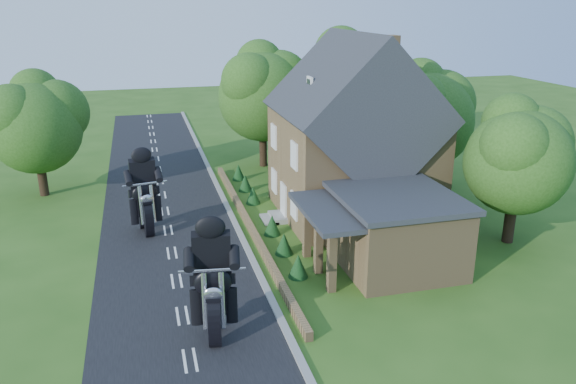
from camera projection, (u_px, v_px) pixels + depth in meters
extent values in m
plane|color=#2C5417|center=(177.00, 281.00, 24.76)|extent=(120.00, 120.00, 0.00)
cube|color=black|center=(177.00, 281.00, 24.75)|extent=(7.00, 80.00, 0.02)
cube|color=gray|center=(257.00, 270.00, 25.63)|extent=(0.30, 80.00, 0.12)
cube|color=olive|center=(250.00, 226.00, 30.32)|extent=(0.30, 22.00, 0.40)
cube|color=olive|center=(352.00, 163.00, 31.85)|extent=(8.00, 8.00, 6.00)
cube|color=#26292E|center=(354.00, 111.00, 30.88)|extent=(8.48, 8.64, 8.48)
cube|color=olive|center=(391.00, 50.00, 30.34)|extent=(0.60, 0.90, 1.60)
cube|color=white|center=(310.00, 85.00, 29.77)|extent=(0.12, 0.80, 0.90)
cube|color=black|center=(309.00, 85.00, 29.75)|extent=(0.04, 0.55, 0.65)
cube|color=white|center=(283.00, 202.00, 31.48)|extent=(0.10, 1.10, 2.10)
cube|color=gray|center=(278.00, 217.00, 31.69)|extent=(0.80, 1.60, 0.30)
cube|color=gray|center=(269.00, 219.00, 31.59)|extent=(0.80, 1.60, 0.15)
cube|color=white|center=(294.00, 206.00, 29.29)|extent=(0.10, 1.10, 1.40)
cube|color=black|center=(294.00, 206.00, 29.29)|extent=(0.04, 0.92, 1.22)
cube|color=white|center=(274.00, 181.00, 33.32)|extent=(0.10, 1.10, 1.40)
cube|color=black|center=(274.00, 181.00, 33.31)|extent=(0.04, 0.92, 1.22)
cube|color=white|center=(294.00, 156.00, 28.43)|extent=(0.10, 1.10, 1.40)
cube|color=black|center=(294.00, 156.00, 28.42)|extent=(0.04, 0.92, 1.22)
cube|color=white|center=(274.00, 137.00, 32.45)|extent=(0.10, 1.10, 1.40)
cube|color=black|center=(273.00, 137.00, 32.44)|extent=(0.04, 0.92, 1.22)
cube|color=olive|center=(395.00, 232.00, 25.96)|extent=(5.00, 5.60, 3.20)
cube|color=#26292E|center=(397.00, 197.00, 25.40)|extent=(5.30, 5.94, 0.24)
cube|color=#26292E|center=(332.00, 211.00, 24.76)|extent=(2.60, 5.32, 0.22)
cube|color=olive|center=(332.00, 261.00, 23.47)|extent=(0.35, 0.35, 2.80)
cube|color=olive|center=(319.00, 244.00, 25.12)|extent=(0.35, 0.35, 2.80)
cube|color=olive|center=(307.00, 229.00, 26.76)|extent=(0.35, 0.35, 2.80)
cylinder|color=black|center=(514.00, 216.00, 28.47)|extent=(0.56, 0.56, 2.80)
sphere|color=#244B15|center=(522.00, 162.00, 27.56)|extent=(5.20, 5.20, 5.20)
sphere|color=#244B15|center=(537.00, 143.00, 28.07)|extent=(3.74, 3.74, 3.74)
sphere|color=#244B15|center=(519.00, 146.00, 26.29)|extent=(3.22, 3.22, 3.22)
sphere|color=#244B15|center=(515.00, 121.00, 27.95)|extent=(2.86, 2.86, 2.86)
cylinder|color=black|center=(425.00, 169.00, 36.09)|extent=(0.56, 0.56, 3.00)
sphere|color=#244B15|center=(429.00, 121.00, 35.07)|extent=(6.00, 6.00, 6.00)
sphere|color=#244B15|center=(444.00, 104.00, 35.66)|extent=(4.32, 4.32, 4.32)
sphere|color=#244B15|center=(422.00, 105.00, 33.61)|extent=(3.72, 3.72, 3.72)
sphere|color=#244B15|center=(424.00, 84.00, 35.52)|extent=(3.30, 3.30, 3.30)
cylinder|color=black|center=(347.00, 140.00, 42.24)|extent=(0.56, 0.56, 3.60)
sphere|color=#244B15|center=(349.00, 90.00, 41.02)|extent=(7.20, 7.20, 7.20)
sphere|color=#244B15|center=(366.00, 73.00, 41.73)|extent=(5.18, 5.18, 5.18)
sphere|color=#244B15|center=(338.00, 72.00, 39.26)|extent=(4.46, 4.46, 4.46)
sphere|color=#244B15|center=(344.00, 53.00, 41.55)|extent=(3.96, 3.96, 3.96)
cylinder|color=black|center=(267.00, 143.00, 41.72)|extent=(0.56, 0.56, 3.40)
sphere|color=#244B15|center=(266.00, 97.00, 40.60)|extent=(6.40, 6.40, 6.40)
sphere|color=#244B15|center=(283.00, 82.00, 41.23)|extent=(4.61, 4.61, 4.61)
sphere|color=#244B15|center=(253.00, 81.00, 39.04)|extent=(3.97, 3.97, 3.97)
sphere|color=#244B15|center=(263.00, 64.00, 41.08)|extent=(3.52, 3.52, 3.52)
cylinder|color=black|center=(46.00, 174.00, 35.40)|extent=(0.56, 0.56, 2.80)
sphere|color=#244B15|center=(39.00, 128.00, 34.45)|extent=(5.60, 5.60, 5.60)
sphere|color=#244B15|center=(60.00, 112.00, 35.00)|extent=(4.03, 4.03, 4.03)
sphere|color=#244B15|center=(17.00, 113.00, 33.08)|extent=(3.47, 3.47, 3.47)
sphere|color=#244B15|center=(39.00, 93.00, 34.87)|extent=(3.08, 3.08, 3.08)
cone|color=black|center=(298.00, 266.00, 24.96)|extent=(0.90, 0.90, 1.10)
cone|color=black|center=(284.00, 244.00, 27.25)|extent=(0.90, 0.90, 1.10)
cone|color=black|center=(272.00, 225.00, 29.54)|extent=(0.90, 0.90, 1.10)
cone|color=black|center=(253.00, 195.00, 34.11)|extent=(0.90, 0.90, 1.10)
cone|color=black|center=(245.00, 183.00, 36.40)|extent=(0.90, 0.90, 1.10)
cone|color=black|center=(238.00, 172.00, 38.68)|extent=(0.90, 0.90, 1.10)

